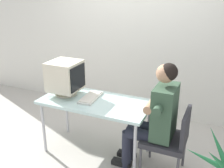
# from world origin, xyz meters

# --- Properties ---
(ground_plane) EXTENTS (12.00, 12.00, 0.00)m
(ground_plane) POSITION_xyz_m (0.00, 0.00, 0.00)
(ground_plane) COLOR #B2ADA3
(wall_back) EXTENTS (8.00, 0.10, 3.00)m
(wall_back) POSITION_xyz_m (0.30, 1.40, 1.50)
(wall_back) COLOR silver
(wall_back) RESTS_ON ground_plane
(desk) EXTENTS (1.34, 0.65, 0.73)m
(desk) POSITION_xyz_m (0.00, 0.00, 0.67)
(desk) COLOR #B7B7BC
(desk) RESTS_ON ground_plane
(crt_monitor) EXTENTS (0.38, 0.38, 0.44)m
(crt_monitor) POSITION_xyz_m (-0.43, 0.02, 0.97)
(crt_monitor) COLOR beige
(crt_monitor) RESTS_ON desk
(keyboard) EXTENTS (0.21, 0.43, 0.03)m
(keyboard) POSITION_xyz_m (-0.08, 0.03, 0.74)
(keyboard) COLOR silver
(keyboard) RESTS_ON desk
(office_chair) EXTENTS (0.47, 0.47, 0.81)m
(office_chair) POSITION_xyz_m (0.94, -0.04, 0.47)
(office_chair) COLOR #4C4C51
(office_chair) RESTS_ON ground_plane
(person_seated) EXTENTS (0.68, 0.59, 1.31)m
(person_seated) POSITION_xyz_m (0.76, -0.04, 0.71)
(person_seated) COLOR #334C38
(person_seated) RESTS_ON ground_plane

